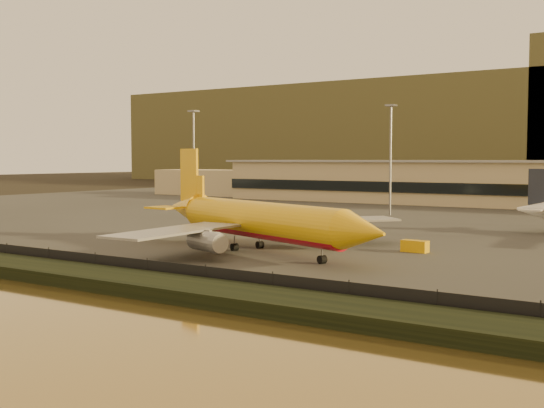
{
  "coord_description": "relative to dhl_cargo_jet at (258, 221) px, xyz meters",
  "views": [
    {
      "loc": [
        52.56,
        -66.31,
        13.2
      ],
      "look_at": [
        1.68,
        12.0,
        6.99
      ],
      "focal_mm": 45.0,
      "sensor_mm": 36.0,
      "label": 1
    }
  ],
  "objects": [
    {
      "name": "ground",
      "position": [
        0.72,
        -12.07,
        -4.57
      ],
      "size": [
        900.0,
        900.0,
        0.0
      ],
      "primitive_type": "plane",
      "color": "black",
      "rests_on": "ground"
    },
    {
      "name": "embankment",
      "position": [
        0.72,
        -29.07,
        -3.87
      ],
      "size": [
        320.0,
        7.0,
        1.4
      ],
      "primitive_type": "cube",
      "color": "black",
      "rests_on": "ground"
    },
    {
      "name": "tarmac",
      "position": [
        0.72,
        82.93,
        -4.47
      ],
      "size": [
        320.0,
        220.0,
        0.2
      ],
      "primitive_type": "cube",
      "color": "#2D2D2D",
      "rests_on": "ground"
    },
    {
      "name": "perimeter_fence",
      "position": [
        0.72,
        -25.07,
        -3.27
      ],
      "size": [
        300.0,
        0.05,
        2.2
      ],
      "primitive_type": "cube",
      "color": "black",
      "rests_on": "tarmac"
    },
    {
      "name": "terminal_building",
      "position": [
        -13.8,
        113.48,
        1.68
      ],
      "size": [
        202.0,
        25.0,
        12.6
      ],
      "color": "#C7AF8A",
      "rests_on": "tarmac"
    },
    {
      "name": "apron_light_masts",
      "position": [
        15.72,
        62.93,
        11.14
      ],
      "size": [
        152.2,
        12.2,
        25.4
      ],
      "color": "slate",
      "rests_on": "tarmac"
    },
    {
      "name": "dhl_cargo_jet",
      "position": [
        0.0,
        0.0,
        0.0
      ],
      "size": [
        47.36,
        44.93,
        14.63
      ],
      "rotation": [
        0.0,
        0.0,
        -0.36
      ],
      "color": "#E0A70B",
      "rests_on": "tarmac"
    },
    {
      "name": "gse_vehicle_yellow",
      "position": [
        18.62,
        11.57,
        -3.54
      ],
      "size": [
        3.76,
        1.87,
        1.65
      ],
      "primitive_type": "cube",
      "rotation": [
        0.0,
        0.0,
        -0.06
      ],
      "color": "#E0A70B",
      "rests_on": "tarmac"
    },
    {
      "name": "gse_vehicle_white",
      "position": [
        -24.67,
        19.84,
        -3.37
      ],
      "size": [
        4.74,
        2.86,
        1.99
      ],
      "primitive_type": "cube",
      "rotation": [
        0.0,
        0.0,
        -0.21
      ],
      "color": "white",
      "rests_on": "tarmac"
    }
  ]
}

